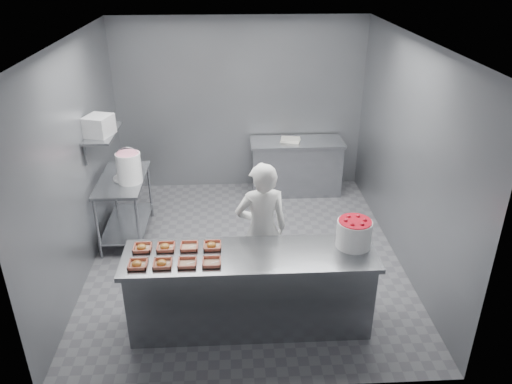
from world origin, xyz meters
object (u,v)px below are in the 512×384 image
worker (262,230)px  tray_4 (142,248)px  service_counter (250,290)px  tray_5 (166,247)px  back_counter (296,167)px  tray_2 (187,263)px  tray_3 (212,262)px  appliance (99,126)px  tray_1 (162,263)px  glaze_bucket (129,167)px  tray_0 (138,264)px  strawberry_tub (354,233)px  prep_table (125,198)px  tray_6 (189,246)px  tray_7 (212,245)px

worker → tray_4: bearing=11.7°
tray_4 → service_counter: bearing=-7.7°
tray_4 → tray_5: same height
back_counter → tray_2: 3.76m
tray_3 → appliance: bearing=126.1°
tray_1 → tray_3: tray_1 is taller
tray_5 → tray_1: bearing=-90.0°
tray_1 → glaze_bucket: bearing=108.0°
tray_0 → worker: (1.26, 0.75, -0.10)m
strawberry_tub → prep_table: bearing=145.9°
back_counter → prep_table: bearing=-153.0°
appliance → tray_3: bearing=-36.7°
prep_table → tray_0: 2.19m
tray_2 → tray_4: (-0.48, 0.30, 0.00)m
worker → strawberry_tub: (0.92, -0.50, 0.24)m
service_counter → tray_5: (-0.87, 0.15, 0.47)m
tray_5 → tray_6: (0.24, 0.00, -0.00)m
appliance → service_counter: bearing=-27.8°
tray_4 → tray_6: bearing=0.0°
back_counter → tray_1: (-1.77, -3.40, 0.47)m
tray_5 → tray_6: tray_5 is taller
tray_3 → glaze_bucket: glaze_bucket is taller
prep_table → appliance: size_ratio=3.56×
tray_4 → tray_7: (0.72, 0.00, 0.00)m
tray_0 → tray_6: 0.57m
prep_table → tray_6: size_ratio=6.40×
tray_3 → worker: bearing=54.2°
tray_4 → tray_3: bearing=-22.6°
tray_5 → tray_2: bearing=-51.1°
tray_2 → worker: 1.09m
service_counter → tray_2: tray_2 is taller
worker → tray_0: bearing=22.8°
tray_3 → tray_0: bearing=-180.0°
strawberry_tub → glaze_bucket: size_ratio=0.73×
service_counter → tray_4: (-1.11, 0.15, 0.47)m
back_counter → service_counter: bearing=-105.5°
prep_table → tray_2: size_ratio=6.40×
service_counter → prep_table: same height
back_counter → tray_0: (-2.01, -3.40, 0.47)m
tray_4 → tray_0: bearing=-90.0°
back_counter → tray_4: (-2.01, -3.10, 0.47)m
prep_table → tray_0: size_ratio=6.40×
strawberry_tub → appliance: size_ratio=1.07×
tray_7 → worker: (0.54, 0.45, -0.10)m
tray_3 → tray_7: size_ratio=1.00×
tray_5 → glaze_bucket: glaze_bucket is taller
tray_6 → glaze_bucket: (-0.88, 1.68, 0.19)m
worker → glaze_bucket: 2.09m
tray_7 → glaze_bucket: 2.03m
tray_6 → strawberry_tub: bearing=-1.6°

